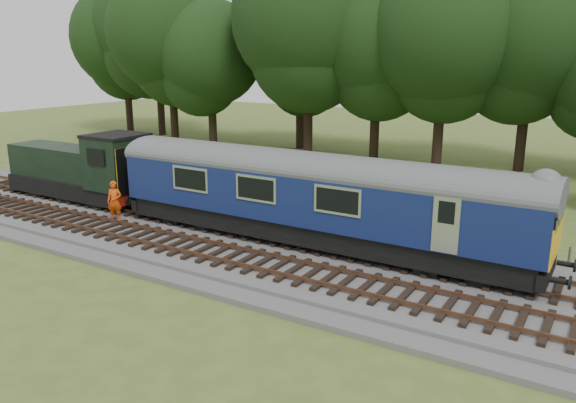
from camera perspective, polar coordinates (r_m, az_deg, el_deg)
The scene contains 9 objects.
ground at distance 24.79m, azimuth -8.74°, elevation -4.09°, with size 120.00×120.00×0.00m, color #4D6324.
ballast at distance 24.74m, azimuth -8.76°, elevation -3.71°, with size 70.00×7.00×0.35m, color #4C4C4F.
track_north at distance 25.69m, azimuth -6.78°, elevation -2.36°, with size 67.20×2.40×0.21m.
track_south at distance 23.53m, azimuth -11.28°, elevation -4.18°, with size 67.20×2.40×0.21m.
fence at distance 28.21m, azimuth -2.89°, elevation -1.59°, with size 64.00×0.12×1.00m, color #6B6054, non-canonical shape.
tree_line at distance 43.41m, azimuth 10.20°, elevation 4.03°, with size 70.00×8.00×18.00m, color black, non-canonical shape.
dmu_railcar at distance 22.59m, azimuth 2.55°, elevation 1.09°, with size 18.05×2.86×3.88m.
shunter_loco at distance 31.69m, azimuth -20.14°, elevation 3.02°, with size 8.91×2.60×3.38m.
worker at distance 27.34m, azimuth -17.20°, elevation 0.04°, with size 0.69×0.45×1.90m, color #F24B0C.
Camera 1 is at (15.25, -17.85, 7.97)m, focal length 35.00 mm.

